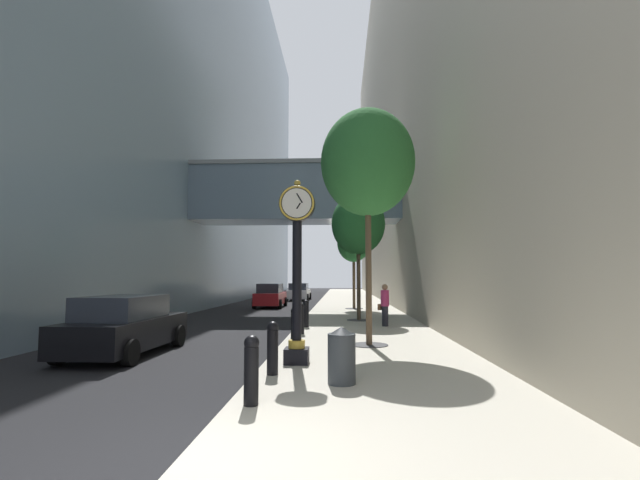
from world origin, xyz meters
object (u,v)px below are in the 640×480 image
at_px(bollard_nearest, 251,368).
at_px(street_tree_near, 368,163).
at_px(street_tree_mid_far, 354,244).
at_px(car_black_mid, 125,326).
at_px(pedestrian_walking, 385,304).
at_px(car_white_near, 299,292).
at_px(street_tree_mid_near, 358,224).
at_px(bollard_fifth, 301,318).
at_px(bollard_sixth, 306,313).
at_px(bollard_second, 273,347).
at_px(car_red_far, 270,296).
at_px(street_clock, 297,261).
at_px(bollard_fourth, 295,324).
at_px(trash_bin, 342,354).

bearing_deg(bollard_nearest, street_tree_near, 70.64).
height_order(street_tree_mid_far, car_black_mid, street_tree_mid_far).
distance_m(pedestrian_walking, car_white_near, 23.42).
bearing_deg(street_tree_mid_far, car_white_near, 110.13).
bearing_deg(street_tree_near, street_tree_mid_near, 90.00).
bearing_deg(bollard_fifth, street_tree_mid_far, 80.12).
bearing_deg(street_tree_mid_far, street_tree_mid_near, -90.00).
bearing_deg(street_tree_mid_far, bollard_sixth, -101.90).
xyz_separation_m(bollard_second, car_red_far, (-3.53, 22.38, 0.10)).
bearing_deg(street_tree_mid_near, car_white_near, 102.90).
distance_m(street_clock, street_tree_mid_far, 18.29).
distance_m(bollard_fourth, car_white_near, 27.69).
bearing_deg(street_tree_near, street_clock, -122.45).
xyz_separation_m(street_tree_mid_far, car_black_mid, (-6.71, -16.39, -3.44)).
bearing_deg(bollard_fourth, bollard_second, -90.00).
distance_m(bollard_fourth, street_tree_mid_near, 8.55).
relative_size(bollard_fifth, street_tree_near, 0.15).
distance_m(trash_bin, car_black_mid, 6.95).
relative_size(bollard_second, bollard_fourth, 1.00).
bearing_deg(pedestrian_walking, bollard_second, -108.89).
bearing_deg(street_tree_mid_far, bollard_nearest, -95.87).
bearing_deg(car_red_far, trash_bin, -77.93).
bearing_deg(bollard_fifth, bollard_fourth, -90.00).
xyz_separation_m(bollard_fifth, pedestrian_walking, (3.17, 2.64, 0.33)).
xyz_separation_m(street_tree_near, street_tree_mid_far, (0.00, 15.23, -1.31)).
bearing_deg(street_tree_mid_far, trash_bin, -92.30).
distance_m(bollard_fifth, pedestrian_walking, 4.14).
xyz_separation_m(bollard_sixth, pedestrian_walking, (3.17, 0.44, 0.33)).
xyz_separation_m(trash_bin, pedestrian_walking, (1.76, 9.99, 0.35)).
distance_m(bollard_second, car_red_far, 22.65).
height_order(bollard_nearest, pedestrian_walking, pedestrian_walking).
bearing_deg(bollard_sixth, bollard_second, -90.00).
bearing_deg(car_white_near, trash_bin, -83.31).
height_order(street_clock, car_black_mid, street_clock).
relative_size(street_tree_near, street_tree_mid_near, 1.20).
height_order(bollard_nearest, car_red_far, car_red_far).
distance_m(street_tree_near, trash_bin, 6.89).
bearing_deg(car_white_near, car_black_mid, -94.07).
bearing_deg(bollard_nearest, street_tree_mid_near, 80.96).
bearing_deg(bollard_fourth, bollard_nearest, -90.00).
xyz_separation_m(trash_bin, car_black_mid, (-5.91, 3.67, 0.11)).
height_order(bollard_nearest, bollard_fifth, same).
relative_size(bollard_sixth, car_red_far, 0.25).
bearing_deg(bollard_nearest, bollard_second, 90.00).
height_order(bollard_fifth, street_tree_near, street_tree_near).
relative_size(bollard_sixth, street_tree_mid_far, 0.20).
relative_size(bollard_fourth, street_tree_near, 0.15).
xyz_separation_m(street_clock, car_red_far, (-3.91, 21.18, -1.67)).
height_order(trash_bin, car_white_near, car_white_near).
relative_size(bollard_nearest, bollard_second, 1.00).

